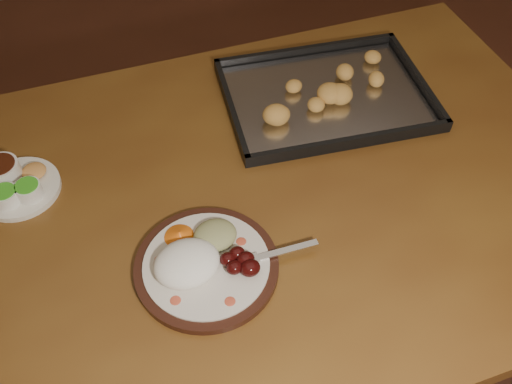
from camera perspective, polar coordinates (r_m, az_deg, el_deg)
name	(u,v)px	position (r m, az deg, el deg)	size (l,w,h in m)	color
ground	(288,271)	(1.85, 3.21, -7.94)	(4.00, 4.00, 0.00)	#5A2F1F
dining_table	(221,234)	(1.13, -3.57, -4.18)	(1.55, 0.98, 0.75)	brown
dinner_plate	(203,262)	(0.96, -5.32, -6.96)	(0.31, 0.24, 0.06)	black
condiment_saucer	(15,183)	(1.15, -23.00, 0.79)	(0.15, 0.15, 0.05)	silver
baking_tray	(326,94)	(1.26, 7.06, 9.68)	(0.48, 0.38, 0.05)	black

